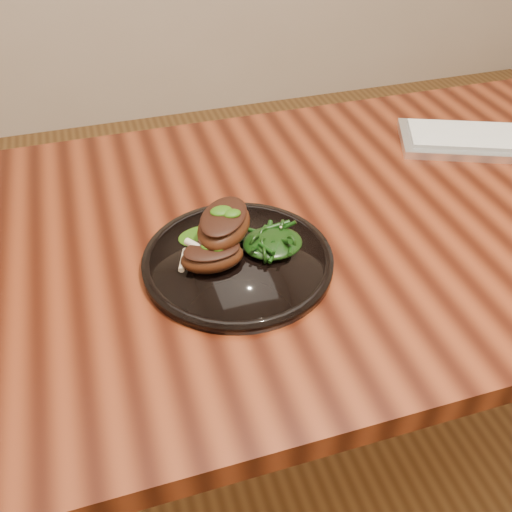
{
  "coord_description": "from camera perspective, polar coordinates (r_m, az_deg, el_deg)",
  "views": [
    {
      "loc": [
        -0.43,
        -0.72,
        1.32
      ],
      "look_at": [
        -0.24,
        -0.1,
        0.78
      ],
      "focal_mm": 40.0,
      "sensor_mm": 36.0,
      "label": 1
    }
  ],
  "objects": [
    {
      "name": "lamb_chop_front",
      "position": [
        0.84,
        -4.45,
        0.04
      ],
      "size": [
        0.1,
        0.07,
        0.04
      ],
      "color": "#3F1C0C",
      "rests_on": "plate"
    },
    {
      "name": "herb_smear",
      "position": [
        0.9,
        -5.13,
        2.04
      ],
      "size": [
        0.09,
        0.06,
        0.01
      ],
      "primitive_type": "ellipsoid",
      "color": "#184006",
      "rests_on": "plate"
    },
    {
      "name": "desk",
      "position": [
        1.07,
        10.77,
        1.23
      ],
      "size": [
        1.6,
        0.8,
        0.75
      ],
      "color": "black",
      "rests_on": "ground"
    },
    {
      "name": "plate",
      "position": [
        0.87,
        -1.82,
        -0.44
      ],
      "size": [
        0.29,
        0.29,
        0.02
      ],
      "color": "black",
      "rests_on": "desk"
    },
    {
      "name": "lamb_chop_back",
      "position": [
        0.86,
        -3.26,
        3.19
      ],
      "size": [
        0.13,
        0.14,
        0.05
      ],
      "color": "#3F1C0C",
      "rests_on": "plate"
    },
    {
      "name": "greens_heap",
      "position": [
        0.87,
        1.67,
        1.64
      ],
      "size": [
        0.09,
        0.09,
        0.03
      ],
      "color": "black",
      "rests_on": "plate"
    }
  ]
}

